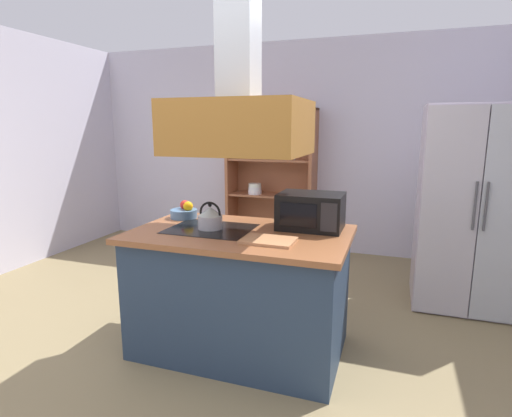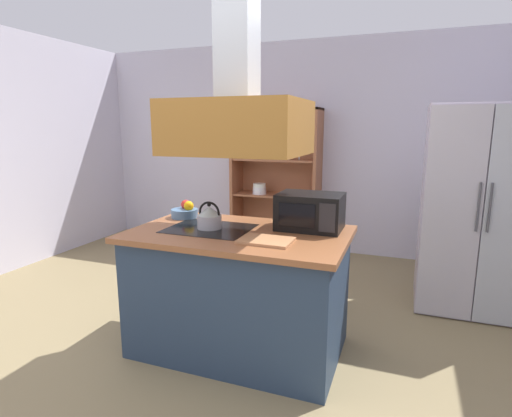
{
  "view_description": "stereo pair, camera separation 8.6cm",
  "coord_description": "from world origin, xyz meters",
  "px_view_note": "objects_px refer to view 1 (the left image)",
  "views": [
    {
      "loc": [
        1.17,
        -2.32,
        1.63
      ],
      "look_at": [
        0.16,
        0.64,
        1.0
      ],
      "focal_mm": 28.49,
      "sensor_mm": 36.0,
      "label": 1
    },
    {
      "loc": [
        1.25,
        -2.29,
        1.63
      ],
      "look_at": [
        0.16,
        0.64,
        1.0
      ],
      "focal_mm": 28.49,
      "sensor_mm": 36.0,
      "label": 2
    }
  ],
  "objects_px": {
    "kettle": "(210,218)",
    "microwave": "(311,211)",
    "refrigerator": "(471,208)",
    "cutting_board": "(268,240)",
    "dish_cabinet": "(272,189)",
    "fruit_bowl": "(184,212)"
  },
  "relations": [
    {
      "from": "kettle",
      "to": "microwave",
      "type": "relative_size",
      "value": 0.43
    },
    {
      "from": "refrigerator",
      "to": "kettle",
      "type": "xyz_separation_m",
      "value": [
        -1.92,
        -1.41,
        0.07
      ]
    },
    {
      "from": "refrigerator",
      "to": "cutting_board",
      "type": "xyz_separation_m",
      "value": [
        -1.42,
        -1.59,
        -0.0
      ]
    },
    {
      "from": "dish_cabinet",
      "to": "fruit_bowl",
      "type": "relative_size",
      "value": 8.57
    },
    {
      "from": "cutting_board",
      "to": "microwave",
      "type": "distance_m",
      "value": 0.49
    },
    {
      "from": "dish_cabinet",
      "to": "microwave",
      "type": "relative_size",
      "value": 4.04
    },
    {
      "from": "dish_cabinet",
      "to": "microwave",
      "type": "xyz_separation_m",
      "value": [
        0.98,
        -2.24,
        0.21
      ]
    },
    {
      "from": "refrigerator",
      "to": "dish_cabinet",
      "type": "relative_size",
      "value": 0.98
    },
    {
      "from": "refrigerator",
      "to": "cutting_board",
      "type": "bearing_deg",
      "value": -131.69
    },
    {
      "from": "dish_cabinet",
      "to": "kettle",
      "type": "height_order",
      "value": "dish_cabinet"
    },
    {
      "from": "dish_cabinet",
      "to": "cutting_board",
      "type": "bearing_deg",
      "value": -73.62
    },
    {
      "from": "dish_cabinet",
      "to": "kettle",
      "type": "distance_m",
      "value": 2.52
    },
    {
      "from": "dish_cabinet",
      "to": "microwave",
      "type": "height_order",
      "value": "dish_cabinet"
    },
    {
      "from": "kettle",
      "to": "cutting_board",
      "type": "distance_m",
      "value": 0.54
    },
    {
      "from": "refrigerator",
      "to": "fruit_bowl",
      "type": "distance_m",
      "value": 2.55
    },
    {
      "from": "refrigerator",
      "to": "microwave",
      "type": "height_order",
      "value": "refrigerator"
    },
    {
      "from": "dish_cabinet",
      "to": "cutting_board",
      "type": "relative_size",
      "value": 5.47
    },
    {
      "from": "microwave",
      "to": "refrigerator",
      "type": "bearing_deg",
      "value": 43.27
    },
    {
      "from": "refrigerator",
      "to": "kettle",
      "type": "relative_size",
      "value": 9.15
    },
    {
      "from": "cutting_board",
      "to": "fruit_bowl",
      "type": "relative_size",
      "value": 1.57
    },
    {
      "from": "cutting_board",
      "to": "microwave",
      "type": "relative_size",
      "value": 0.74
    },
    {
      "from": "refrigerator",
      "to": "fruit_bowl",
      "type": "xyz_separation_m",
      "value": [
        -2.27,
        -1.14,
        0.04
      ]
    }
  ]
}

